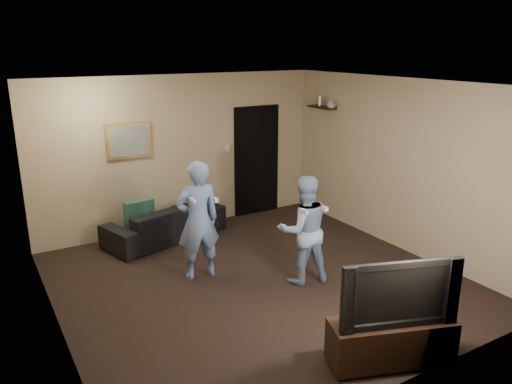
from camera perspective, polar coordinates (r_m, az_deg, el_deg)
ground at (r=6.82m, az=0.19°, el=-10.12°), size 5.00×5.00×0.00m
ceiling at (r=6.11m, az=0.21°, el=12.23°), size 5.00×5.00×0.04m
wall_back at (r=8.52m, az=-8.48°, el=4.45°), size 5.00×0.04×2.60m
wall_front at (r=4.51m, az=16.85°, el=-7.19°), size 5.00×0.04×2.60m
wall_left at (r=5.55m, az=-22.58°, el=-3.25°), size 0.04×5.00×2.60m
wall_right at (r=7.88m, az=16.03°, el=2.99°), size 0.04×5.00×2.60m
sofa at (r=8.25m, az=-10.33°, el=-3.34°), size 2.13×1.31×0.58m
throw_pillow at (r=8.07m, az=-13.18°, el=-2.56°), size 0.48×0.20×0.47m
painting_frame at (r=8.15m, az=-14.38°, el=5.71°), size 0.72×0.05×0.57m
painting_canvas at (r=8.13m, az=-14.32°, el=5.68°), size 0.62×0.01×0.47m
doorway at (r=9.19m, az=0.07°, el=3.59°), size 0.90×0.06×2.00m
light_switch at (r=8.85m, az=-3.31°, el=5.04°), size 0.08×0.02×0.12m
wall_shelf at (r=9.00m, az=7.52°, el=9.58°), size 0.20×0.60×0.03m
shelf_vase at (r=8.78m, az=8.61°, el=9.96°), size 0.18×0.18×0.15m
shelf_figurine at (r=9.03m, az=7.31°, el=10.28°), size 0.06×0.06×0.18m
tv_console at (r=5.30m, az=15.18°, el=-16.10°), size 1.30×0.79×0.44m
television at (r=5.03m, az=15.66°, el=-10.69°), size 1.16×0.54×0.68m
wii_player_left at (r=6.68m, az=-6.66°, el=-3.24°), size 0.62×0.51×1.62m
wii_player_right at (r=6.56m, az=5.45°, el=-4.32°), size 0.82×0.71×1.46m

